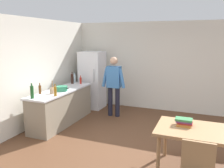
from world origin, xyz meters
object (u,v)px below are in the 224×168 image
book_stack (184,122)px  cooking_pot (62,88)px  person (114,83)px  dining_table (200,134)px  bottle_wine_dark (72,79)px  bottle_beer_brown (40,89)px  bottle_wine_green (32,92)px  bottle_oil_amber (55,91)px  refrigerator (92,80)px  bottle_water_clear (74,78)px  utensil_jar (52,90)px  bottle_sauce_red (81,80)px

book_stack → cooking_pot: bearing=163.1°
book_stack → person: bearing=135.4°
dining_table → bottle_wine_dark: 4.08m
cooking_pot → bottle_beer_brown: bearing=-123.9°
bottle_wine_green → bottle_oil_amber: bottle_wine_green is taller
person → bottle_beer_brown: 2.04m
bottle_wine_green → bottle_oil_amber: size_ratio=1.21×
refrigerator → cooking_pot: refrigerator is taller
bottle_wine_green → bottle_water_clear: size_ratio=1.13×
person → dining_table: bearing=-42.4°
person → utensil_jar: 1.79m
book_stack → utensil_jar: bearing=169.4°
person → bottle_wine_dark: 1.24m
bottle_wine_green → bottle_water_clear: bottle_wine_green is taller
refrigerator → bottle_wine_dark: bearing=-109.3°
cooking_pot → bottle_wine_dark: size_ratio=1.18×
cooking_pot → bottle_wine_green: (-0.19, -0.88, 0.09)m
refrigerator → bottle_water_clear: refrigerator is taller
person → bottle_oil_amber: 1.83m
refrigerator → bottle_wine_dark: size_ratio=5.29×
person → bottle_water_clear: 1.24m
cooking_pot → bottle_wine_dark: 0.96m
dining_table → utensil_jar: utensil_jar is taller
utensil_jar → bottle_beer_brown: size_ratio=1.23×
bottle_wine_green → bottle_wine_dark: same height
bottle_wine_green → bottle_sauce_red: (0.17, 1.88, -0.05)m
dining_table → bottle_beer_brown: bearing=171.3°
bottle_wine_dark → bottle_beer_brown: bearing=-92.3°
utensil_jar → bottle_wine_dark: (-0.21, 1.27, 0.07)m
refrigerator → book_stack: refrigerator is taller
bottle_sauce_red → book_stack: 3.63m
utensil_jar → bottle_sauce_red: bearing=89.0°
utensil_jar → bottle_sauce_red: size_ratio=1.33×
dining_table → bottle_beer_brown: 3.68m
refrigerator → bottle_water_clear: (-0.29, -0.61, 0.13)m
bottle_wine_green → bottle_sauce_red: 1.88m
refrigerator → bottle_beer_brown: 2.17m
cooking_pot → utensil_jar: (-0.05, -0.35, 0.02)m
dining_table → cooking_pot: cooking_pot is taller
bottle_wine_green → bottle_sauce_red: size_ratio=1.42×
bottle_beer_brown → refrigerator: bearing=81.4°
bottle_oil_amber → bottle_sauce_red: bottle_oil_amber is taller
utensil_jar → bottle_beer_brown: 0.29m
refrigerator → cooking_pot: bearing=-90.5°
utensil_jar → bottle_water_clear: size_ratio=1.07×
refrigerator → bottle_oil_amber: (0.15, -2.20, 0.12)m
person → dining_table: person is taller
dining_table → bottle_sauce_red: bottle_sauce_red is taller
bottle_wine_green → refrigerator: bearing=85.5°
dining_table → cooking_pot: 3.48m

